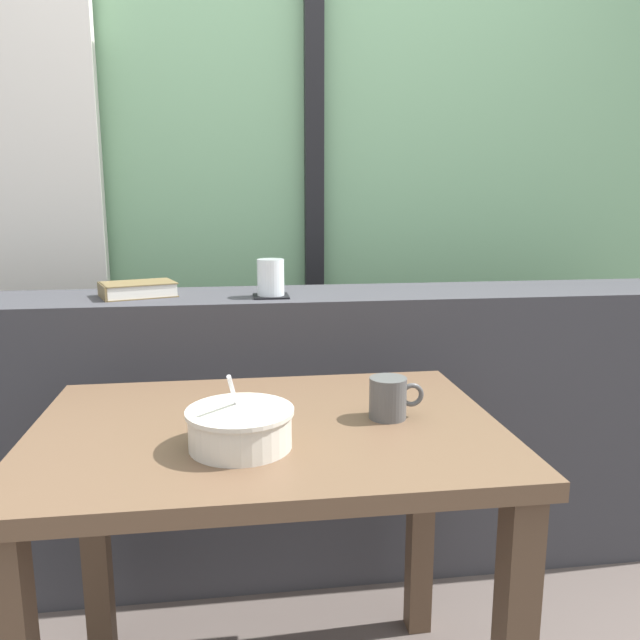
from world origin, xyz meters
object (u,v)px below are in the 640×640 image
(breakfast_table, at_px, (268,484))
(coaster_square, at_px, (271,296))
(soup_bowl, at_px, (240,428))
(juice_glass, at_px, (271,279))
(closed_book, at_px, (137,289))
(ceramic_mug, at_px, (389,398))

(breakfast_table, height_order, coaster_square, coaster_square)
(breakfast_table, height_order, soup_bowl, soup_bowl)
(coaster_square, distance_m, juice_glass, 0.05)
(closed_book, distance_m, ceramic_mug, 0.88)
(ceramic_mug, bearing_deg, breakfast_table, -179.77)
(coaster_square, xyz_separation_m, juice_glass, (0.00, -0.00, 0.05))
(coaster_square, xyz_separation_m, closed_book, (-0.38, 0.07, 0.02))
(soup_bowl, height_order, ceramic_mug, soup_bowl)
(coaster_square, xyz_separation_m, soup_bowl, (-0.10, -0.69, -0.13))
(closed_book, relative_size, soup_bowl, 1.21)
(closed_book, bearing_deg, soup_bowl, -69.76)
(breakfast_table, xyz_separation_m, soup_bowl, (-0.05, -0.11, 0.16))
(juice_glass, xyz_separation_m, soup_bowl, (-0.10, -0.69, -0.18))
(coaster_square, bearing_deg, ceramic_mug, -70.85)
(closed_book, bearing_deg, ceramic_mug, -48.07)
(breakfast_table, relative_size, ceramic_mug, 8.17)
(coaster_square, height_order, juice_glass, juice_glass)
(coaster_square, relative_size, ceramic_mug, 0.88)
(juice_glass, distance_m, closed_book, 0.39)
(soup_bowl, bearing_deg, juice_glass, 81.80)
(soup_bowl, bearing_deg, closed_book, 110.24)
(breakfast_table, bearing_deg, juice_glass, 85.51)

